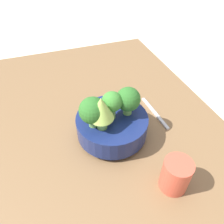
# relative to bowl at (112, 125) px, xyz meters

# --- Properties ---
(ground_plane) EXTENTS (6.00, 6.00, 0.00)m
(ground_plane) POSITION_rel_bowl_xyz_m (0.01, 0.04, -0.09)
(ground_plane) COLOR beige
(table) EXTENTS (1.18, 0.80, 0.05)m
(table) POSITION_rel_bowl_xyz_m (0.01, 0.04, -0.07)
(table) COLOR brown
(table) RESTS_ON ground_plane
(bowl) EXTENTS (0.20, 0.20, 0.07)m
(bowl) POSITION_rel_bowl_xyz_m (0.00, 0.00, 0.00)
(bowl) COLOR navy
(bowl) RESTS_ON table
(broccoli_floret_back) EXTENTS (0.07, 0.07, 0.09)m
(broccoli_floret_back) POSITION_rel_bowl_xyz_m (-0.01, 0.06, 0.08)
(broccoli_floret_back) COLOR #6BA34C
(broccoli_floret_back) RESTS_ON bowl
(broccoli_floret_front) EXTENTS (0.07, 0.07, 0.08)m
(broccoli_floret_front) POSITION_rel_bowl_xyz_m (0.00, -0.05, 0.08)
(broccoli_floret_front) COLOR #6BA34C
(broccoli_floret_front) RESTS_ON bowl
(romanesco_piece_far) EXTENTS (0.06, 0.06, 0.10)m
(romanesco_piece_far) POSITION_rel_bowl_xyz_m (-0.03, 0.04, 0.09)
(romanesco_piece_far) COLOR #609347
(romanesco_piece_far) RESTS_ON bowl
(broccoli_floret_center) EXTENTS (0.06, 0.06, 0.08)m
(broccoli_floret_center) POSITION_rel_bowl_xyz_m (0.00, -0.00, 0.08)
(broccoli_floret_center) COLOR #6BA34C
(broccoli_floret_center) RESTS_ON bowl
(cup) EXTENTS (0.07, 0.07, 0.09)m
(cup) POSITION_rel_bowl_xyz_m (-0.20, -0.08, 0.00)
(cup) COLOR #C64C38
(cup) RESTS_ON table
(fork) EXTENTS (0.16, 0.02, 0.01)m
(fork) POSITION_rel_bowl_xyz_m (0.04, -0.17, -0.04)
(fork) COLOR #B2B2B7
(fork) RESTS_ON table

